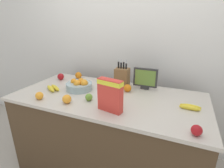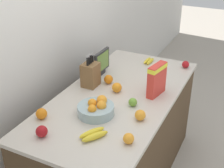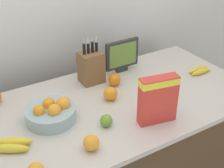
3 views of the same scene
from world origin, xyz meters
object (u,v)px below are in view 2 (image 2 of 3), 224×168
at_px(orange_front_left, 129,139).
at_px(orange_front_right, 42,114).
at_px(apple_by_knife_block, 186,64).
at_px(fruit_bowl, 96,109).
at_px(orange_back_center, 117,88).
at_px(orange_mid_right, 108,79).
at_px(knife_block, 91,74).
at_px(banana_bunch_right, 93,134).
at_px(small_monitor, 102,62).
at_px(apple_front, 42,131).
at_px(banana_bunch_left, 149,61).
at_px(orange_mid_left, 140,115).
at_px(apple_leftmost, 133,102).
at_px(cereal_box, 157,78).

bearing_deg(orange_front_left, orange_front_right, 91.44).
bearing_deg(apple_by_knife_block, fruit_bowl, 161.01).
relative_size(orange_back_center, orange_mid_right, 1.05).
distance_m(orange_front_right, orange_back_center, 0.67).
height_order(knife_block, orange_back_center, knife_block).
height_order(banana_bunch_right, orange_back_center, orange_back_center).
bearing_deg(apple_by_knife_block, small_monitor, 125.83).
bearing_deg(apple_front, orange_front_left, -71.00).
xyz_separation_m(banana_bunch_left, orange_mid_left, (-0.99, -0.30, 0.02)).
distance_m(fruit_bowl, apple_by_knife_block, 1.17).
xyz_separation_m(apple_by_knife_block, orange_mid_right, (-0.62, 0.52, 0.00)).
distance_m(apple_by_knife_block, orange_back_center, 0.83).
distance_m(small_monitor, apple_leftmost, 0.63).
bearing_deg(apple_front, fruit_bowl, -26.20).
bearing_deg(apple_leftmost, banana_bunch_right, 170.51).
height_order(orange_front_left, orange_mid_left, orange_mid_left).
bearing_deg(orange_back_center, orange_front_left, -148.31).
relative_size(fruit_bowl, banana_bunch_left, 1.56).
height_order(apple_front, orange_mid_right, same).
xyz_separation_m(apple_leftmost, apple_front, (-0.62, 0.39, 0.01)).
xyz_separation_m(orange_back_center, orange_mid_left, (-0.30, -0.33, -0.00)).
xyz_separation_m(knife_block, orange_mid_left, (-0.30, -0.58, -0.07)).
distance_m(knife_block, small_monitor, 0.25).
distance_m(knife_block, orange_back_center, 0.26).
xyz_separation_m(small_monitor, orange_mid_left, (-0.55, -0.60, -0.08)).
relative_size(banana_bunch_right, orange_back_center, 2.58).
bearing_deg(banana_bunch_left, apple_leftmost, -168.00).
relative_size(small_monitor, cereal_box, 0.94).
bearing_deg(orange_mid_right, orange_front_right, 165.51).
height_order(knife_block, small_monitor, knife_block).
bearing_deg(banana_bunch_left, banana_bunch_right, -175.67).
bearing_deg(orange_back_center, banana_bunch_left, -2.09).
xyz_separation_m(cereal_box, fruit_bowl, (-0.48, 0.29, -0.10)).
distance_m(apple_front, orange_back_center, 0.79).
distance_m(small_monitor, orange_mid_right, 0.22).
bearing_deg(apple_leftmost, knife_block, 71.45).
distance_m(small_monitor, apple_by_knife_block, 0.82).
bearing_deg(banana_bunch_right, orange_back_center, 11.39).
bearing_deg(cereal_box, orange_front_right, 149.72).
bearing_deg(apple_by_knife_block, orange_front_right, 152.06).
xyz_separation_m(apple_by_knife_block, orange_front_right, (-1.32, 0.70, 0.01)).
xyz_separation_m(orange_front_right, orange_front_left, (0.02, -0.67, -0.00)).
bearing_deg(banana_bunch_right, apple_by_knife_block, -11.04).
bearing_deg(orange_back_center, knife_block, 88.61).
xyz_separation_m(knife_block, orange_mid_right, (0.10, -0.12, -0.07)).
distance_m(apple_front, orange_mid_right, 0.87).
height_order(apple_front, apple_by_knife_block, apple_front).
bearing_deg(orange_front_right, fruit_bowl, -55.40).
bearing_deg(apple_by_knife_block, cereal_box, 172.25).
bearing_deg(orange_mid_left, banana_bunch_left, 16.78).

